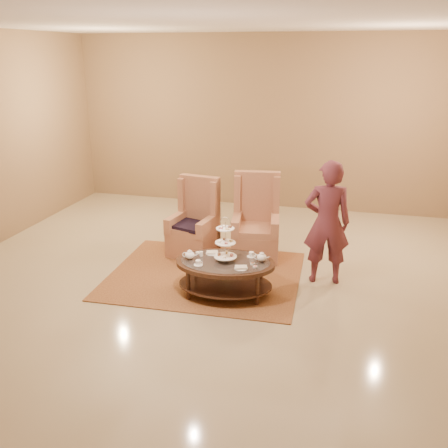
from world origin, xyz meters
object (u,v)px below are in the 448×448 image
(tea_table, at_px, (225,267))
(armchair_left, at_px, (195,228))
(armchair_right, at_px, (256,229))
(person, at_px, (327,223))

(tea_table, xyz_separation_m, armchair_left, (-0.85, 1.34, 0.02))
(armchair_right, height_order, person, person)
(armchair_right, bearing_deg, armchair_left, 178.89)
(armchair_left, height_order, armchair_right, armchair_right)
(person, bearing_deg, tea_table, 22.49)
(tea_table, relative_size, armchair_left, 1.13)
(tea_table, bearing_deg, person, 26.22)
(armchair_left, distance_m, person, 2.23)
(armchair_left, relative_size, person, 0.71)
(tea_table, height_order, armchair_left, armchair_left)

